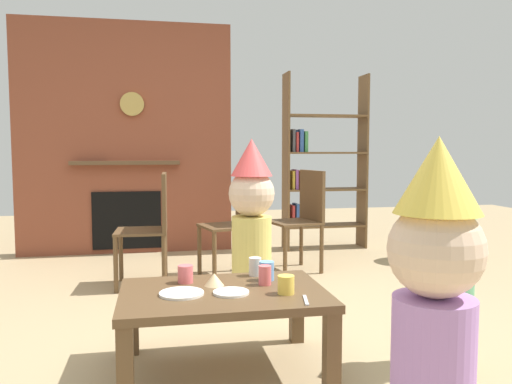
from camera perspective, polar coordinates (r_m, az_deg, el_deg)
The scene contains 20 objects.
ground_plane at distance 3.17m, azimuth -1.31°, elevation -15.26°, with size 12.00×12.00×0.00m, color tan.
brick_fireplace_feature at distance 5.54m, azimuth -14.34°, elevation 5.71°, with size 2.20×0.28×2.40m.
bookshelf at distance 5.61m, azimuth 6.93°, elevation 2.68°, with size 0.90×0.28×1.90m.
coffee_table at distance 2.56m, azimuth -3.65°, elevation -12.26°, with size 1.00×0.68×0.40m.
paper_cup_near_left at distance 2.72m, azimuth 1.20°, elevation -8.80°, with size 0.08×0.08×0.10m, color #669EE0.
paper_cup_near_right at distance 2.63m, azimuth 1.00°, elevation -9.27°, with size 0.06×0.06×0.10m, color #E5666B.
paper_cup_center at distance 2.48m, azimuth 3.37°, elevation -10.29°, with size 0.08×0.08×0.09m, color #F2CC4C.
paper_cup_far_left at distance 2.69m, azimuth -7.89°, elevation -9.06°, with size 0.08×0.08×0.09m, color #E5666B.
paper_cup_far_right at distance 2.81m, azimuth -0.10°, elevation -8.33°, with size 0.07×0.07×0.10m, color silver.
paper_plate_front at distance 2.49m, azimuth -8.31°, elevation -11.13°, with size 0.21×0.21×0.01m, color white.
paper_plate_rear at distance 2.49m, azimuth -2.80°, elevation -11.13°, with size 0.17×0.17×0.01m, color white.
birthday_cake_slice at distance 2.63m, azimuth -4.69°, elevation -9.70°, with size 0.10×0.10×0.06m, color #EAC68C.
table_fork at distance 2.38m, azimuth 5.58°, elevation -11.93°, with size 0.15×0.02×0.01m, color silver.
child_with_cone_hat at distance 1.80m, azimuth 19.30°, elevation -11.28°, with size 0.31×0.31×1.13m.
child_in_pink at distance 2.72m, azimuth 20.83°, elevation -7.71°, with size 0.27×0.27×0.97m.
child_by_the_chairs at distance 3.56m, azimuth -0.50°, elevation -2.87°, with size 0.32×0.32×1.16m.
dining_chair_left at distance 4.14m, azimuth -11.44°, elevation -3.32°, with size 0.42×0.42×0.90m.
dining_chair_middle at distance 4.35m, azimuth -2.20°, elevation -2.83°, with size 0.49×0.49×0.90m.
dining_chair_right at distance 4.59m, azimuth 5.26°, elevation -2.45°, with size 0.48×0.48×0.90m.
potted_plant_tall at distance 5.25m, azimuth 18.57°, elevation -3.69°, with size 0.43×0.43×0.60m.
Camera 1 is at (-0.50, -2.94, 1.09)m, focal length 35.82 mm.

